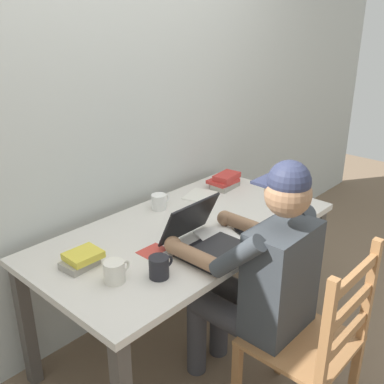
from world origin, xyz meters
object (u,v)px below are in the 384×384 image
object	(u,v)px
seated_person	(260,275)
coffee_mug_spare	(159,202)
desk	(187,242)
wooden_chair	(312,344)
laptop	(205,238)
computer_mouse	(243,230)
book_stack_main	(81,259)
landscape_photo_print	(152,251)
coffee_mug_white	(115,272)
book_stack_side	(225,181)
coffee_mug_dark	(159,267)

from	to	relation	value
seated_person	coffee_mug_spare	distance (m)	0.79
desk	seated_person	bearing A→B (deg)	-95.42
wooden_chair	laptop	world-z (taller)	laptop
computer_mouse	coffee_mug_spare	size ratio (longest dim) A/B	0.82
desk	coffee_mug_spare	size ratio (longest dim) A/B	13.17
computer_mouse	book_stack_main	world-z (taller)	book_stack_main
coffee_mug_spare	landscape_photo_print	xyz separation A→B (m)	(-0.36, -0.32, -0.04)
desk	wooden_chair	xyz separation A→B (m)	(-0.05, -0.77, -0.19)
seated_person	wooden_chair	world-z (taller)	seated_person
landscape_photo_print	coffee_mug_white	bearing A→B (deg)	-164.52
desk	computer_mouse	xyz separation A→B (m)	(0.15, -0.25, 0.10)
seated_person	coffee_mug_white	xyz separation A→B (m)	(-0.51, 0.38, 0.09)
laptop	computer_mouse	xyz separation A→B (m)	(0.24, -0.05, -0.03)
wooden_chair	book_stack_side	size ratio (longest dim) A/B	4.51
computer_mouse	coffee_mug_white	size ratio (longest dim) A/B	0.80
seated_person	laptop	xyz separation A→B (m)	(-0.04, 0.29, 0.10)
desk	landscape_photo_print	distance (m)	0.30
desk	computer_mouse	world-z (taller)	computer_mouse
seated_person	landscape_photo_print	distance (m)	0.51
seated_person	coffee_mug_spare	size ratio (longest dim) A/B	10.11
coffee_mug_white	landscape_photo_print	distance (m)	0.29
desk	wooden_chair	bearing A→B (deg)	-93.46
wooden_chair	book_stack_main	bearing A→B (deg)	121.74
coffee_mug_white	coffee_mug_spare	bearing A→B (deg)	31.99
coffee_mug_spare	landscape_photo_print	distance (m)	0.48
coffee_mug_white	book_stack_side	size ratio (longest dim) A/B	0.62
seated_person	coffee_mug_white	distance (m)	0.64
coffee_mug_white	landscape_photo_print	size ratio (longest dim) A/B	0.97
wooden_chair	coffee_mug_spare	xyz separation A→B (m)	(0.12, 1.05, 0.31)
desk	coffee_mug_dark	distance (m)	0.48
wooden_chair	book_stack_side	bearing A→B (deg)	57.34
landscape_photo_print	seated_person	bearing A→B (deg)	-61.76
wooden_chair	laptop	size ratio (longest dim) A/B	2.79
coffee_mug_white	book_stack_side	bearing A→B (deg)	15.97
desk	coffee_mug_spare	distance (m)	0.32
computer_mouse	coffee_mug_dark	world-z (taller)	coffee_mug_dark
book_stack_side	wooden_chair	bearing A→B (deg)	-122.66
laptop	landscape_photo_print	world-z (taller)	laptop
wooden_chair	book_stack_main	world-z (taller)	wooden_chair
coffee_mug_white	landscape_photo_print	world-z (taller)	coffee_mug_white
desk	book_stack_main	bearing A→B (deg)	171.16
wooden_chair	book_stack_main	xyz separation A→B (m)	(-0.53, 0.86, 0.30)
seated_person	coffee_mug_spare	bearing A→B (deg)	81.05
desk	laptop	bearing A→B (deg)	-113.54
seated_person	wooden_chair	size ratio (longest dim) A/B	1.33
coffee_mug_spare	book_stack_side	world-z (taller)	same
landscape_photo_print	laptop	bearing A→B (deg)	-38.27
book_stack_side	landscape_photo_print	distance (m)	0.90
coffee_mug_white	landscape_photo_print	bearing A→B (deg)	14.79
seated_person	computer_mouse	size ratio (longest dim) A/B	12.26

